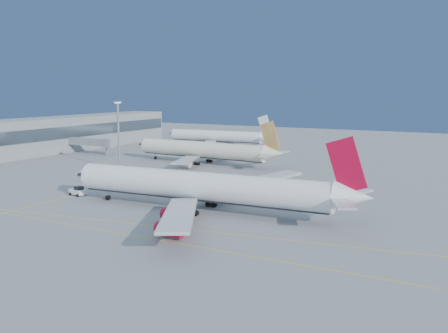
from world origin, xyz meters
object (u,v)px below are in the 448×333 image
airliner_etihad (204,150)px  light_mast (118,130)px  airliner_virgin (204,187)px  pushback_tug (78,191)px  airliner_third (218,136)px

airliner_etihad → light_mast: 33.45m
airliner_virgin → pushback_tug: (-37.62, -1.13, -4.42)m
airliner_etihad → airliner_virgin: bearing=-56.2°
airliner_virgin → light_mast: 64.57m
airliner_third → airliner_etihad: bearing=-69.1°
airliner_virgin → airliner_third: 130.73m
airliner_virgin → light_mast: bearing=143.9°
light_mast → airliner_third: bearing=94.9°
pushback_tug → airliner_third: bearing=109.7°
pushback_tug → airliner_etihad: bearing=97.9°
airliner_virgin → airliner_third: (-60.70, 115.79, -0.84)m
pushback_tug → light_mast: bearing=122.8°
pushback_tug → airliner_virgin: bearing=10.2°
airliner_virgin → pushback_tug: size_ratio=15.93×
airliner_etihad → light_mast: (-16.90, -27.51, 8.74)m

